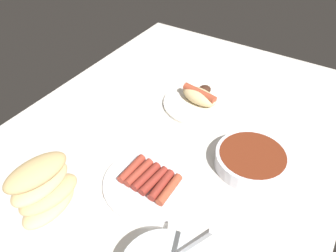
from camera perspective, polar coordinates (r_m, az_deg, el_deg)
ground_plane at (r=95.48cm, az=1.25°, el=-2.12°), size 120.00×90.00×3.00cm
bowl_chili at (r=86.83cm, az=13.92°, el=-5.58°), size 18.28×18.28×4.17cm
plate_hotdog_assembled at (r=104.66cm, az=5.32°, el=4.48°), size 22.04×22.04×5.61cm
bread_stack at (r=76.65cm, az=-20.29°, el=-9.97°), size 15.34×10.27×14.40cm
plate_sausages at (r=81.58cm, az=-3.05°, el=-9.35°), size 22.54×22.54×3.03cm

